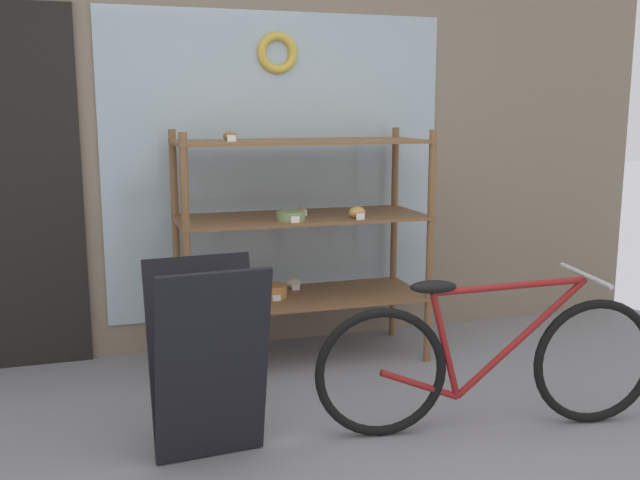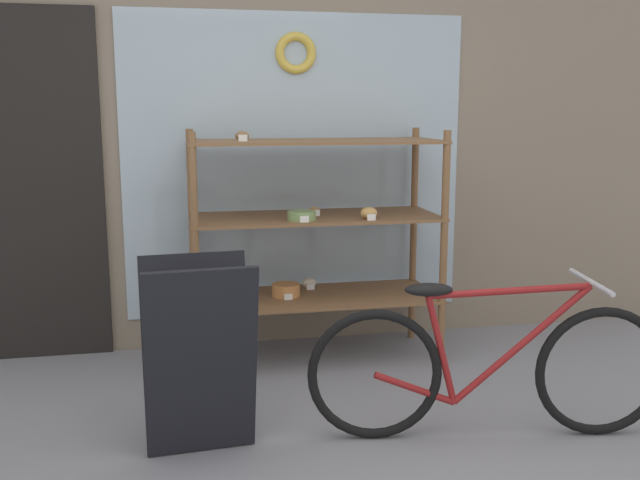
{
  "view_description": "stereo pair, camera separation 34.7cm",
  "coord_description": "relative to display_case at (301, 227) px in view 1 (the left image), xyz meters",
  "views": [
    {
      "loc": [
        -0.9,
        -2.2,
        1.51
      ],
      "look_at": [
        0.12,
        1.06,
        0.88
      ],
      "focal_mm": 40.0,
      "sensor_mm": 36.0,
      "label": 1
    },
    {
      "loc": [
        -0.56,
        -2.28,
        1.51
      ],
      "look_at": [
        0.12,
        1.06,
        0.88
      ],
      "focal_mm": 40.0,
      "sensor_mm": 36.0,
      "label": 2
    }
  ],
  "objects": [
    {
      "name": "sandwich_board",
      "position": [
        -0.72,
        -1.08,
        -0.38
      ],
      "size": [
        0.5,
        0.42,
        0.87
      ],
      "rotation": [
        0.0,
        0.0,
        0.08
      ],
      "color": "black",
      "rests_on": "ground_plane"
    },
    {
      "name": "storefront_facade",
      "position": [
        -0.27,
        0.43,
        1.07
      ],
      "size": [
        5.74,
        0.13,
        3.89
      ],
      "color": "gray",
      "rests_on": "ground_plane"
    },
    {
      "name": "bicycle",
      "position": [
        0.58,
        -1.2,
        -0.48
      ],
      "size": [
        1.66,
        0.46,
        0.75
      ],
      "rotation": [
        0.0,
        0.0,
        -0.16
      ],
      "color": "black",
      "rests_on": "ground_plane"
    },
    {
      "name": "display_case",
      "position": [
        0.0,
        0.0,
        0.0
      ],
      "size": [
        1.47,
        0.58,
        1.39
      ],
      "color": "brown",
      "rests_on": "ground_plane"
    }
  ]
}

